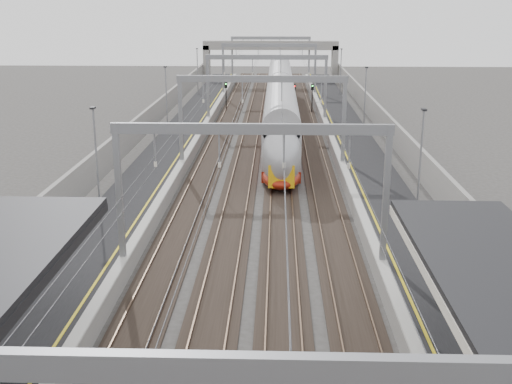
{
  "coord_description": "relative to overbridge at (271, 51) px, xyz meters",
  "views": [
    {
      "loc": [
        1.16,
        -6.9,
        12.91
      ],
      "look_at": [
        0.0,
        28.14,
        2.52
      ],
      "focal_mm": 45.0,
      "sensor_mm": 36.0,
      "label": 1
    }
  ],
  "objects": [
    {
      "name": "train",
      "position": [
        1.5,
        -39.79,
        -3.08
      ],
      "size": [
        2.89,
        52.62,
        4.56
      ],
      "color": "maroon",
      "rests_on": "ground"
    },
    {
      "name": "platform_left",
      "position": [
        -8.0,
        -55.0,
        -4.81
      ],
      "size": [
        4.0,
        120.0,
        1.0
      ],
      "primitive_type": "cube",
      "color": "black",
      "rests_on": "ground"
    },
    {
      "name": "signal_red_near",
      "position": [
        3.2,
        -29.4,
        -2.89
      ],
      "size": [
        0.32,
        0.32,
        3.48
      ],
      "color": "black",
      "rests_on": "ground"
    },
    {
      "name": "wall_right",
      "position": [
        11.2,
        -55.0,
        -3.71
      ],
      "size": [
        0.3,
        120.0,
        3.2
      ],
      "primitive_type": "cube",
      "color": "gray",
      "rests_on": "ground"
    },
    {
      "name": "tracks",
      "position": [
        0.0,
        -55.0,
        -5.26
      ],
      "size": [
        11.4,
        140.0,
        0.2
      ],
      "color": "black",
      "rests_on": "ground"
    },
    {
      "name": "overbridge",
      "position": [
        0.0,
        0.0,
        0.0
      ],
      "size": [
        22.0,
        2.2,
        6.9
      ],
      "color": "gray",
      "rests_on": "ground"
    },
    {
      "name": "platform_right",
      "position": [
        8.0,
        -55.0,
        -4.81
      ],
      "size": [
        4.0,
        120.0,
        1.0
      ],
      "primitive_type": "cube",
      "color": "black",
      "rests_on": "ground"
    },
    {
      "name": "overhead_line",
      "position": [
        0.0,
        -48.38,
        0.83
      ],
      "size": [
        13.0,
        140.0,
        6.6
      ],
      "color": "gray",
      "rests_on": "platform_left"
    },
    {
      "name": "signal_red_far",
      "position": [
        5.4,
        -28.9,
        -2.89
      ],
      "size": [
        0.32,
        0.32,
        3.48
      ],
      "color": "black",
      "rests_on": "ground"
    },
    {
      "name": "wall_left",
      "position": [
        -11.2,
        -55.0,
        -3.71
      ],
      "size": [
        0.3,
        120.0,
        3.2
      ],
      "primitive_type": "cube",
      "color": "gray",
      "rests_on": "ground"
    },
    {
      "name": "signal_green",
      "position": [
        -5.2,
        -27.42,
        -2.89
      ],
      "size": [
        0.32,
        0.32,
        3.48
      ],
      "color": "black",
      "rests_on": "ground"
    }
  ]
}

